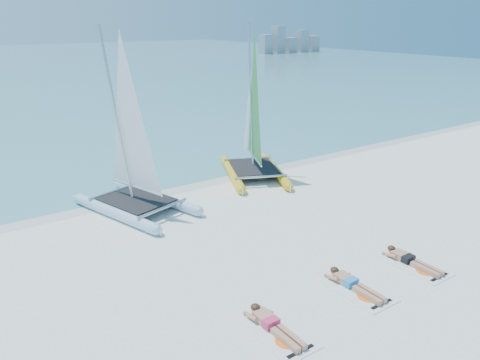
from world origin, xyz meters
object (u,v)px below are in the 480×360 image
object	(u,v)px
catamaran_blue	(131,157)
towel_c	(415,266)
sunbather_a	(272,324)
sunbather_b	(352,283)
towel_a	(277,333)
catamaran_yellow	(252,127)
sunbather_c	(409,259)
towel_b	(357,290)

from	to	relation	value
catamaran_blue	towel_c	bearing A→B (deg)	-76.38
sunbather_a	sunbather_b	size ratio (longest dim) A/B	1.00
catamaran_blue	towel_a	distance (m)	8.56
catamaran_yellow	sunbather_a	distance (m)	11.18
towel_c	sunbather_c	world-z (taller)	sunbather_c
towel_b	sunbather_c	size ratio (longest dim) A/B	1.07
catamaran_yellow	towel_c	xyz separation A→B (m)	(-1.13, -9.26, -2.03)
towel_c	sunbather_b	bearing A→B (deg)	173.71
catamaran_yellow	sunbather_b	xyz separation A→B (m)	(-3.38, -9.02, -1.93)
catamaran_yellow	sunbather_b	world-z (taller)	catamaran_yellow
catamaran_yellow	sunbather_c	distance (m)	9.34
catamaran_blue	sunbather_a	xyz separation A→B (m)	(-0.21, -8.15, -1.82)
towel_a	towel_b	size ratio (longest dim) A/B	1.00
sunbather_c	catamaran_yellow	bearing A→B (deg)	82.88
towel_a	sunbather_a	bearing A→B (deg)	90.00
sunbather_a	towel_c	bearing A→B (deg)	-1.02
catamaran_blue	catamaran_yellow	world-z (taller)	catamaran_blue
sunbather_b	towel_c	xyz separation A→B (m)	(2.25, -0.25, -0.11)
catamaran_blue	towel_b	xyz separation A→B (m)	(2.51, -8.18, -1.93)
towel_a	sunbather_a	size ratio (longest dim) A/B	1.07
catamaran_yellow	towel_b	xyz separation A→B (m)	(-3.38, -9.21, -2.03)
catamaran_yellow	towel_c	distance (m)	9.55
sunbather_a	towel_c	size ratio (longest dim) A/B	0.93
towel_a	towel_b	world-z (taller)	same
towel_b	towel_c	xyz separation A→B (m)	(2.25, -0.06, 0.00)
sunbather_a	towel_b	size ratio (longest dim) A/B	0.93
catamaran_blue	towel_b	distance (m)	8.77
catamaran_blue	catamaran_yellow	xyz separation A→B (m)	(5.89, 1.03, 0.11)
catamaran_yellow	towel_a	distance (m)	11.36
towel_a	catamaran_blue	bearing A→B (deg)	88.59
catamaran_yellow	towel_b	distance (m)	10.02
catamaran_yellow	catamaran_blue	bearing A→B (deg)	-146.32
catamaran_blue	sunbather_a	size ratio (longest dim) A/B	3.76
catamaran_yellow	sunbather_c	xyz separation A→B (m)	(-1.13, -9.07, -1.93)
catamaran_blue	towel_a	bearing A→B (deg)	-107.80
towel_a	sunbather_b	bearing A→B (deg)	7.37
sunbather_b	sunbather_c	xyz separation A→B (m)	(2.25, -0.06, 0.00)
sunbather_a	sunbather_b	bearing A→B (deg)	3.35
sunbather_c	sunbather_b	bearing A→B (deg)	178.58
towel_c	sunbather_c	bearing A→B (deg)	90.00
sunbather_a	towel_c	distance (m)	4.96
towel_a	towel_b	xyz separation A→B (m)	(2.71, 0.16, 0.00)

